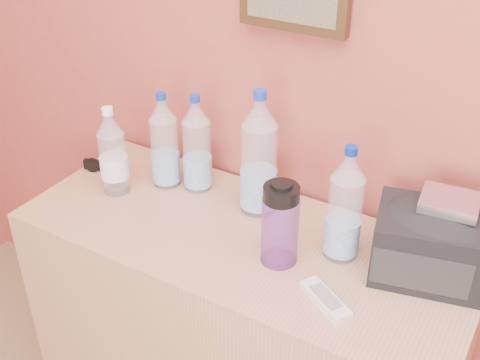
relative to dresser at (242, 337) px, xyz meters
name	(u,v)px	position (x,y,z in m)	size (l,w,h in m)	color
dresser	(242,337)	(0.00, 0.00, 0.00)	(1.25, 0.52, 0.78)	#B2864B
pet_large_a	(197,148)	(-0.24, 0.14, 0.52)	(0.08, 0.08, 0.30)	silver
pet_large_b	(165,145)	(-0.33, 0.11, 0.52)	(0.08, 0.08, 0.30)	silver
pet_large_c	(259,160)	(-0.02, 0.13, 0.55)	(0.10, 0.10, 0.37)	silver
pet_large_d	(345,209)	(0.26, 0.06, 0.53)	(0.09, 0.09, 0.32)	silver
pet_small	(113,156)	(-0.44, 0.00, 0.51)	(0.08, 0.08, 0.27)	silver
nalgene_bottle	(280,223)	(0.13, -0.04, 0.50)	(0.09, 0.09, 0.23)	#71339B
sunglasses	(103,166)	(-0.55, 0.07, 0.41)	(0.13, 0.05, 0.03)	black
ac_remote	(325,300)	(0.30, -0.13, 0.40)	(0.15, 0.05, 0.02)	white
toiletry_bag	(434,242)	(0.48, 0.10, 0.49)	(0.28, 0.20, 0.19)	black
foil_packet	(450,202)	(0.49, 0.12, 0.59)	(0.13, 0.11, 0.03)	white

